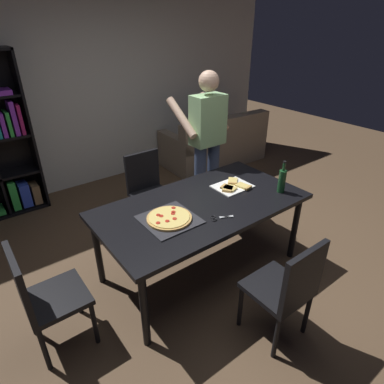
{
  "coord_description": "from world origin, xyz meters",
  "views": [
    {
      "loc": [
        -1.59,
        -1.95,
        2.21
      ],
      "look_at": [
        0.0,
        0.15,
        0.8
      ],
      "focal_mm": 30.24,
      "sensor_mm": 36.0,
      "label": 1
    }
  ],
  "objects_px": {
    "person_serving_pizza": "(207,139)",
    "kitchen_scissors": "(218,218)",
    "chair_near_camera": "(288,287)",
    "wine_bottle": "(282,180)",
    "couch": "(215,146)",
    "chair_far_side": "(148,187)",
    "chair_left_end": "(42,295)",
    "dining_table": "(202,209)",
    "pepperoni_pizza_on_tray": "(169,218)"
  },
  "relations": [
    {
      "from": "dining_table",
      "to": "chair_far_side",
      "type": "height_order",
      "value": "chair_far_side"
    },
    {
      "from": "couch",
      "to": "kitchen_scissors",
      "type": "distance_m",
      "value": 3.02
    },
    {
      "from": "chair_far_side",
      "to": "couch",
      "type": "height_order",
      "value": "chair_far_side"
    },
    {
      "from": "couch",
      "to": "wine_bottle",
      "type": "relative_size",
      "value": 5.49
    },
    {
      "from": "chair_far_side",
      "to": "chair_left_end",
      "type": "relative_size",
      "value": 1.0
    },
    {
      "from": "chair_near_camera",
      "to": "person_serving_pizza",
      "type": "relative_size",
      "value": 0.51
    },
    {
      "from": "chair_far_side",
      "to": "wine_bottle",
      "type": "height_order",
      "value": "wine_bottle"
    },
    {
      "from": "pepperoni_pizza_on_tray",
      "to": "couch",
      "type": "bearing_deg",
      "value": 41.74
    },
    {
      "from": "person_serving_pizza",
      "to": "wine_bottle",
      "type": "relative_size",
      "value": 5.54
    },
    {
      "from": "dining_table",
      "to": "person_serving_pizza",
      "type": "xyz_separation_m",
      "value": [
        0.68,
        0.77,
        0.31
      ]
    },
    {
      "from": "kitchen_scissors",
      "to": "pepperoni_pizza_on_tray",
      "type": "bearing_deg",
      "value": 146.46
    },
    {
      "from": "person_serving_pizza",
      "to": "kitchen_scissors",
      "type": "xyz_separation_m",
      "value": [
        -0.73,
        -1.04,
        -0.24
      ]
    },
    {
      "from": "chair_left_end",
      "to": "couch",
      "type": "bearing_deg",
      "value": 30.83
    },
    {
      "from": "person_serving_pizza",
      "to": "kitchen_scissors",
      "type": "bearing_deg",
      "value": -124.93
    },
    {
      "from": "chair_far_side",
      "to": "kitchen_scissors",
      "type": "relative_size",
      "value": 4.6
    },
    {
      "from": "chair_left_end",
      "to": "kitchen_scissors",
      "type": "xyz_separation_m",
      "value": [
        1.38,
        -0.28,
        0.24
      ]
    },
    {
      "from": "dining_table",
      "to": "person_serving_pizza",
      "type": "bearing_deg",
      "value": 48.53
    },
    {
      "from": "chair_far_side",
      "to": "person_serving_pizza",
      "type": "xyz_separation_m",
      "value": [
        0.68,
        -0.22,
        0.49
      ]
    },
    {
      "from": "chair_left_end",
      "to": "chair_near_camera",
      "type": "bearing_deg",
      "value": -34.62
    },
    {
      "from": "dining_table",
      "to": "person_serving_pizza",
      "type": "distance_m",
      "value": 1.07
    },
    {
      "from": "chair_left_end",
      "to": "wine_bottle",
      "type": "distance_m",
      "value": 2.22
    },
    {
      "from": "wine_bottle",
      "to": "kitchen_scissors",
      "type": "distance_m",
      "value": 0.8
    },
    {
      "from": "couch",
      "to": "pepperoni_pizza_on_tray",
      "type": "height_order",
      "value": "couch"
    },
    {
      "from": "couch",
      "to": "chair_left_end",
      "type": "bearing_deg",
      "value": -149.17
    },
    {
      "from": "chair_far_side",
      "to": "chair_left_end",
      "type": "distance_m",
      "value": 1.74
    },
    {
      "from": "chair_far_side",
      "to": "couch",
      "type": "relative_size",
      "value": 0.52
    },
    {
      "from": "chair_far_side",
      "to": "person_serving_pizza",
      "type": "height_order",
      "value": "person_serving_pizza"
    },
    {
      "from": "kitchen_scissors",
      "to": "person_serving_pizza",
      "type": "bearing_deg",
      "value": 55.07
    },
    {
      "from": "chair_left_end",
      "to": "dining_table",
      "type": "bearing_deg",
      "value": 0.0
    },
    {
      "from": "dining_table",
      "to": "couch",
      "type": "xyz_separation_m",
      "value": [
        1.9,
        1.99,
        -0.38
      ]
    },
    {
      "from": "couch",
      "to": "kitchen_scissors",
      "type": "relative_size",
      "value": 8.86
    },
    {
      "from": "chair_far_side",
      "to": "person_serving_pizza",
      "type": "bearing_deg",
      "value": -17.97
    },
    {
      "from": "chair_left_end",
      "to": "couch",
      "type": "height_order",
      "value": "chair_left_end"
    },
    {
      "from": "chair_near_camera",
      "to": "couch",
      "type": "xyz_separation_m",
      "value": [
        1.9,
        2.97,
        -0.21
      ]
    },
    {
      "from": "chair_left_end",
      "to": "kitchen_scissors",
      "type": "height_order",
      "value": "chair_left_end"
    },
    {
      "from": "chair_near_camera",
      "to": "wine_bottle",
      "type": "xyz_separation_m",
      "value": [
        0.74,
        0.71,
        0.36
      ]
    },
    {
      "from": "chair_near_camera",
      "to": "couch",
      "type": "distance_m",
      "value": 3.53
    },
    {
      "from": "couch",
      "to": "pepperoni_pizza_on_tray",
      "type": "bearing_deg",
      "value": -138.26
    },
    {
      "from": "chair_far_side",
      "to": "wine_bottle",
      "type": "relative_size",
      "value": 2.85
    },
    {
      "from": "chair_far_side",
      "to": "chair_left_end",
      "type": "height_order",
      "value": "same"
    },
    {
      "from": "pepperoni_pizza_on_tray",
      "to": "kitchen_scissors",
      "type": "xyz_separation_m",
      "value": [
        0.34,
        -0.22,
        -0.01
      ]
    },
    {
      "from": "dining_table",
      "to": "chair_near_camera",
      "type": "xyz_separation_m",
      "value": [
        -0.0,
        -0.99,
        -0.17
      ]
    },
    {
      "from": "wine_bottle",
      "to": "kitchen_scissors",
      "type": "relative_size",
      "value": 1.61
    },
    {
      "from": "couch",
      "to": "wine_bottle",
      "type": "distance_m",
      "value": 2.61
    },
    {
      "from": "couch",
      "to": "kitchen_scissors",
      "type": "height_order",
      "value": "couch"
    },
    {
      "from": "chair_near_camera",
      "to": "kitchen_scissors",
      "type": "bearing_deg",
      "value": 94.08
    },
    {
      "from": "chair_far_side",
      "to": "pepperoni_pizza_on_tray",
      "type": "xyz_separation_m",
      "value": [
        -0.39,
        -1.04,
        0.25
      ]
    },
    {
      "from": "kitchen_scissors",
      "to": "chair_far_side",
      "type": "bearing_deg",
      "value": 87.7
    },
    {
      "from": "person_serving_pizza",
      "to": "pepperoni_pizza_on_tray",
      "type": "relative_size",
      "value": 4.05
    },
    {
      "from": "person_serving_pizza",
      "to": "wine_bottle",
      "type": "distance_m",
      "value": 1.06
    }
  ]
}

